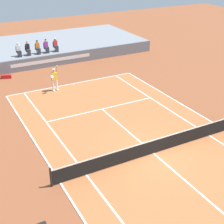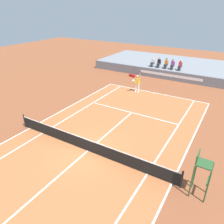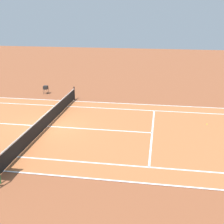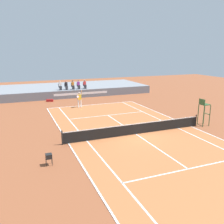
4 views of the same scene
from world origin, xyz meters
TOP-DOWN VIEW (x-y plane):
  - ground_plane at (0.00, 0.00)m, footprint 80.00×80.00m
  - court at (0.00, 0.00)m, footprint 11.08×23.88m
  - net at (0.00, 0.00)m, footprint 11.98×0.10m
  - tennis_ball at (-1.93, 9.76)m, footprint 0.07×0.07m
  - ball_hopper at (-7.27, -2.89)m, footprint 0.36×0.36m

SIDE VIEW (x-z plane):
  - ground_plane at x=0.00m, z-range 0.00..0.00m
  - court at x=0.00m, z-range 0.00..0.02m
  - tennis_ball at x=-1.93m, z-range 0.00..0.07m
  - net at x=0.00m, z-range -0.01..1.06m
  - ball_hopper at x=-7.27m, z-range 0.22..0.92m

